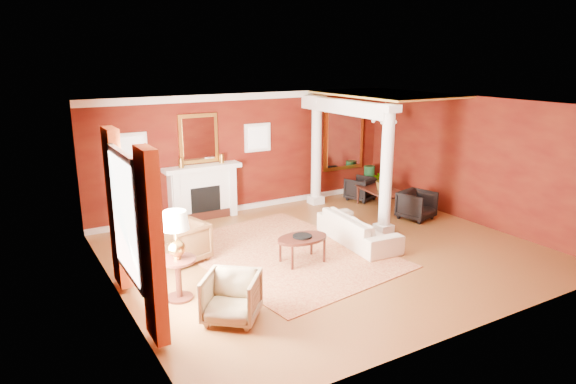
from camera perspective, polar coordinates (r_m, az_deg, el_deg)
ground at (r=10.28m, az=4.40°, el=-6.65°), size 8.00×8.00×0.00m
room_shell at (r=9.72m, az=4.64°, el=4.47°), size 8.04×7.04×2.92m
fireplace at (r=12.31m, az=-9.43°, el=0.01°), size 1.85×0.42×1.29m
overmantel_mirror at (r=12.18m, az=-9.92°, el=5.87°), size 0.95×0.07×1.15m
flank_window_left at (r=11.76m, az=-17.01°, el=4.62°), size 0.70×0.07×0.70m
flank_window_right at (r=12.82m, az=-3.40°, el=6.06°), size 0.70×0.07×0.70m
left_window at (r=7.76m, az=-17.03°, el=-3.40°), size 0.21×2.55×2.60m
column_front at (r=11.11m, az=10.90°, el=2.47°), size 0.36×0.36×2.80m
column_back at (r=13.21m, az=3.18°, el=4.69°), size 0.36×0.36×2.80m
header_beam at (r=12.15m, az=6.16°, el=9.41°), size 0.30×3.20×0.32m
amber_ceiling at (r=12.74m, az=10.84°, el=10.62°), size 2.30×3.40×0.04m
dining_mirror at (r=14.24m, az=6.22°, el=5.88°), size 1.30×0.07×1.70m
chandelier at (r=12.87m, az=10.73°, el=7.88°), size 0.60×0.62×0.75m
crown_trim at (r=12.59m, az=-4.49°, el=10.56°), size 8.00×0.08×0.16m
base_trim at (r=13.09m, az=-4.25°, el=-1.58°), size 8.00×0.08×0.12m
rug at (r=10.16m, az=-0.42°, el=-6.83°), size 3.74×4.64×0.02m
sofa at (r=10.71m, az=7.81°, el=-3.55°), size 0.77×2.11×0.81m
armchair_leopard at (r=9.86m, az=-11.74°, el=-5.27°), size 0.96×1.00×0.85m
armchair_stripe at (r=7.68m, az=-6.31°, el=-11.33°), size 1.05×1.04×0.79m
coffee_table at (r=9.60m, az=1.60°, el=-5.29°), size 1.00×1.00×0.50m
coffee_book at (r=9.50m, az=1.51°, el=-4.42°), size 0.16×0.12×0.25m
side_table at (r=8.20m, az=-12.31°, el=-5.32°), size 0.59×0.59×1.47m
dining_table at (r=13.18m, az=10.52°, el=-0.17°), size 0.67×1.46×0.79m
dining_chair_near at (r=12.51m, az=14.11°, el=-1.29°), size 0.87×0.84×0.75m
dining_chair_far at (r=13.88m, az=8.06°, el=0.49°), size 0.84×0.82×0.69m
green_urn at (r=14.48m, az=8.98°, el=0.98°), size 0.34×0.34×0.82m
potted_plant at (r=13.00m, az=10.50°, el=2.35°), size 0.53×0.58×0.42m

